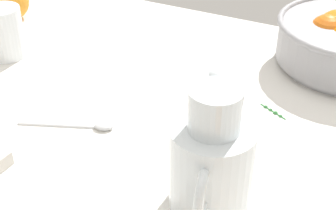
{
  "coord_description": "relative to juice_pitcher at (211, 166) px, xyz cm",
  "views": [
    {
      "loc": [
        33.29,
        -60.95,
        48.76
      ],
      "look_at": [
        3.3,
        -0.94,
        4.07
      ],
      "focal_mm": 53.49,
      "sensor_mm": 36.0,
      "label": 1
    }
  ],
  "objects": [
    {
      "name": "ground_plane",
      "position": [
        -16.26,
        14.38,
        -8.01
      ],
      "size": [
        127.95,
        90.12,
        3.0
      ],
      "primitive_type": "cube",
      "color": "white"
    },
    {
      "name": "juice_pitcher",
      "position": [
        0.0,
        0.0,
        0.0
      ],
      "size": [
        11.07,
        15.45,
        18.51
      ],
      "color": "white",
      "rests_on": "ground_plane"
    },
    {
      "name": "herb_sprig_0",
      "position": [
        1.45,
        25.1,
        -6.24
      ],
      "size": [
        5.31,
        2.9,
        0.82
      ],
      "color": "#337A3B",
      "rests_on": "ground_plane"
    },
    {
      "name": "spoon",
      "position": [
        -25.5,
        6.56,
        -6.08
      ],
      "size": [
        15.51,
        7.3,
        1.0
      ],
      "color": "silver",
      "rests_on": "ground_plane"
    },
    {
      "name": "juice_glass",
      "position": [
        -53.62,
        20.77,
        -2.06
      ],
      "size": [
        7.85,
        7.85,
        10.36
      ],
      "color": "white",
      "rests_on": "ground_plane"
    },
    {
      "name": "loose_orange_1",
      "position": [
        -65.15,
        35.78,
        -2.34
      ],
      "size": [
        8.33,
        8.33,
        8.33
      ],
      "primitive_type": "sphere",
      "color": "orange",
      "rests_on": "ground_plane"
    }
  ]
}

